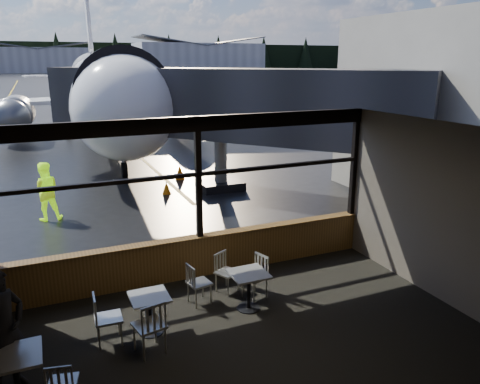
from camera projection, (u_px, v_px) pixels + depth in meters
ground_plane at (45, 79)px, 116.28m from camera, size 520.00×520.00×0.00m
carpet_floor at (260, 348)px, 7.70m from camera, size 8.00×6.00×0.01m
ceiling at (263, 138)px, 6.75m from camera, size 8.00×6.00×0.04m
wall_right at (453, 217)px, 8.76m from camera, size 0.04×6.00×3.50m
wall_back at (395, 361)px, 4.58m from camera, size 8.00×0.04×3.50m
window_sill at (200, 256)px, 10.23m from camera, size 8.00×0.28×0.90m
window_header at (197, 124)px, 9.44m from camera, size 8.00×0.18×0.30m
mullion_centre at (198, 179)px, 9.76m from camera, size 0.12×0.12×2.60m
mullion_right at (354, 163)px, 11.27m from camera, size 0.12×0.12×2.60m
window_transom at (198, 174)px, 9.73m from camera, size 8.00×0.10×0.08m
airliner at (99, 46)px, 28.32m from camera, size 32.12×37.53×10.80m
jet_bridge at (247, 125)px, 15.92m from camera, size 9.20×11.25×4.91m
cafe_table_near at (249, 291)px, 8.85m from camera, size 0.68×0.68×0.75m
cafe_table_mid at (150, 314)px, 8.07m from camera, size 0.65×0.65×0.71m
cafe_table_left at (17, 380)px, 6.36m from camera, size 0.72×0.72×0.79m
chair_near_e at (254, 277)px, 9.25m from camera, size 0.61×0.61×0.89m
chair_near_w at (199, 283)px, 9.05m from camera, size 0.53×0.53×0.84m
chair_near_n at (227, 273)px, 9.51m from camera, size 0.62×0.62×0.84m
chair_mid_s at (149, 326)px, 7.49m from camera, size 0.62×0.62×0.96m
chair_mid_w at (108, 319)px, 7.75m from camera, size 0.52×0.52×0.91m
chair_left_s at (63, 384)px, 6.28m from camera, size 0.52×0.52×0.80m
passenger at (5, 331)px, 6.53m from camera, size 0.80×0.80×1.87m
ground_crew at (45, 191)px, 13.73m from camera, size 0.87×0.69×1.74m
cone_nose at (167, 188)px, 16.60m from camera, size 0.31×0.31×0.44m
terminal_annex at (459, 110)px, 15.58m from camera, size 5.00×7.00×6.00m
hangar_mid at (38, 59)px, 172.30m from camera, size 38.00×15.00×10.00m
hangar_right at (199, 56)px, 188.84m from camera, size 50.00×20.00×12.00m
fuel_tank_c at (9, 65)px, 166.37m from camera, size 8.00×8.00×6.00m
treeline at (37, 57)px, 194.10m from camera, size 360.00×3.00×12.00m
cone_extra at (180, 172)px, 18.66m from camera, size 0.40×0.40×0.55m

